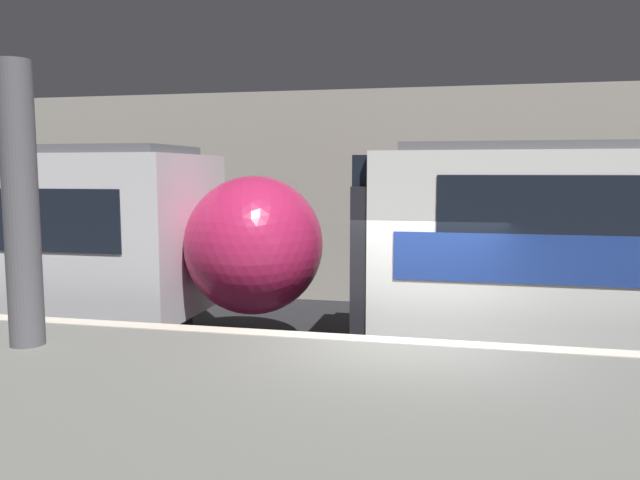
# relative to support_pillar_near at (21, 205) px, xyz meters

# --- Properties ---
(ground_plane) EXTENTS (120.00, 120.00, 0.00)m
(ground_plane) POSITION_rel_support_pillar_near_xyz_m (4.64, 1.32, -2.80)
(ground_plane) COLOR black
(platform) EXTENTS (40.00, 4.66, 1.08)m
(platform) POSITION_rel_support_pillar_near_xyz_m (4.64, -1.01, -2.27)
(platform) COLOR slate
(platform) RESTS_ON ground
(station_rear_barrier) EXTENTS (50.00, 0.15, 5.16)m
(station_rear_barrier) POSITION_rel_support_pillar_near_xyz_m (4.64, 8.45, -0.22)
(station_rear_barrier) COLOR #9E998E
(station_rear_barrier) RESTS_ON ground
(support_pillar_near) EXTENTS (0.42, 0.42, 3.47)m
(support_pillar_near) POSITION_rel_support_pillar_near_xyz_m (0.00, 0.00, 0.00)
(support_pillar_near) COLOR #56565B
(support_pillar_near) RESTS_ON platform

